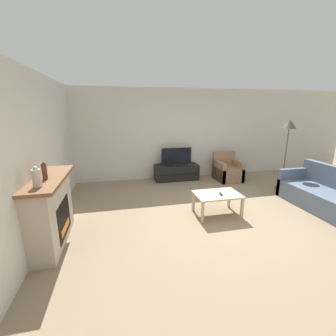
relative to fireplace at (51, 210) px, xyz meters
name	(u,v)px	position (x,y,z in m)	size (l,w,h in m)	color
ground_plane	(216,216)	(2.94, 0.28, -0.56)	(24.00, 24.00, 0.00)	#89755B
wall_back	(179,134)	(2.94, 3.14, 0.79)	(12.00, 0.06, 2.70)	beige
wall_left	(35,157)	(-0.20, 0.28, 0.79)	(0.06, 12.00, 2.70)	beige
fireplace	(51,210)	(0.00, 0.00, 0.00)	(0.46, 1.48, 1.09)	#B7A893
mantel_vase_left	(37,177)	(0.02, -0.44, 0.66)	(0.11, 0.11, 0.27)	beige
mantel_vase_centre_left	(44,171)	(0.02, -0.11, 0.66)	(0.07, 0.07, 0.26)	#512D23
tv_stand	(176,172)	(2.77, 2.81, -0.32)	(1.32, 0.51, 0.47)	black
tv	(177,157)	(2.77, 2.81, 0.15)	(0.91, 0.18, 0.52)	black
armchair	(227,171)	(4.28, 2.47, -0.28)	(0.70, 0.76, 0.82)	#937051
coffee_table	(217,197)	(2.97, 0.34, -0.17)	(0.90, 0.61, 0.45)	#CCB289
remote	(221,194)	(3.01, 0.28, -0.10)	(0.06, 0.15, 0.02)	black
couch	(329,197)	(5.37, 0.03, -0.26)	(0.87, 1.99, 0.89)	slate
floor_lamp	(289,129)	(5.35, 1.40, 1.05)	(0.35, 0.35, 1.84)	black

